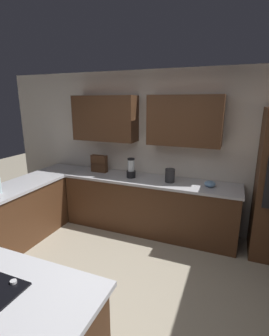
% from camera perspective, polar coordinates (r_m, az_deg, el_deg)
% --- Properties ---
extents(ground_plane, '(14.00, 14.00, 0.00)m').
position_cam_1_polar(ground_plane, '(3.06, -7.01, -28.74)').
color(ground_plane, '#9E937F').
extents(wall_back, '(6.00, 0.44, 2.60)m').
position_cam_1_polar(wall_back, '(4.18, 5.16, 5.73)').
color(wall_back, silver).
rests_on(wall_back, ground).
extents(lower_cabinets_back, '(2.80, 0.60, 0.86)m').
position_cam_1_polar(lower_cabinets_back, '(4.18, 3.16, -8.71)').
color(lower_cabinets_back, '#472B19').
rests_on(lower_cabinets_back, ground).
extents(countertop_back, '(2.84, 0.64, 0.04)m').
position_cam_1_polar(countertop_back, '(4.02, 3.25, -2.83)').
color(countertop_back, '#B2B2B7').
rests_on(countertop_back, lower_cabinets_back).
extents(lower_cabinets_side, '(0.60, 2.90, 0.86)m').
position_cam_1_polar(lower_cabinets_side, '(4.19, -25.99, -10.26)').
color(lower_cabinets_side, '#472B19').
rests_on(lower_cabinets_side, ground).
extents(countertop_side, '(0.64, 2.94, 0.04)m').
position_cam_1_polar(countertop_side, '(4.03, -26.72, -4.43)').
color(countertop_side, '#B2B2B7').
rests_on(countertop_side, lower_cabinets_side).
extents(blender, '(0.15, 0.15, 0.32)m').
position_cam_1_polar(blender, '(4.07, -0.78, -0.28)').
color(blender, black).
rests_on(blender, countertop_back).
extents(mixing_bowl, '(0.16, 0.16, 0.09)m').
position_cam_1_polar(mixing_bowl, '(3.81, 16.87, -3.50)').
color(mixing_bowl, '#668CB2').
rests_on(mixing_bowl, countertop_back).
extents(spice_rack, '(0.29, 0.11, 0.30)m').
position_cam_1_polar(spice_rack, '(4.43, -8.09, 1.00)').
color(spice_rack, '#472B19').
rests_on(spice_rack, countertop_back).
extents(kettle, '(0.15, 0.15, 0.21)m').
position_cam_1_polar(kettle, '(3.88, 8.11, -1.71)').
color(kettle, '#262628').
rests_on(kettle, countertop_back).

